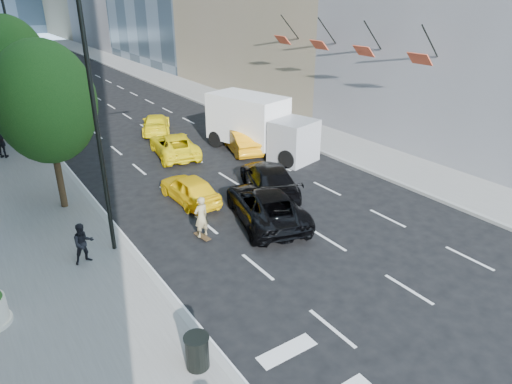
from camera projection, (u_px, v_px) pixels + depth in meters
ground at (310, 247)px, 18.02m from camera, size 160.00×160.00×0.00m
sidewalk_right at (194, 90)px, 45.85m from camera, size 4.00×120.00×0.15m
lamp_near at (99, 103)px, 15.48m from camera, size 2.13×0.22×10.00m
lamp_far at (16, 50)px, 29.13m from camera, size 2.13×0.22×10.00m
tree_near at (45, 103)px, 19.17m from camera, size 4.20×4.20×7.46m
tree_mid at (9, 65)px, 26.61m from camera, size 4.50×4.50×7.99m
facade_flags at (342, 45)px, 28.52m from camera, size 1.85×13.30×2.05m
skateboarder at (201, 220)px, 18.31m from camera, size 0.69×0.51×1.74m
black_sedan_lincoln at (266, 204)px, 19.84m from camera, size 4.02×6.02×1.54m
black_sedan_mercedes at (269, 179)px, 22.46m from camera, size 4.15×5.90×1.59m
taxi_a at (190, 189)px, 21.67m from camera, size 1.70×3.99×1.35m
taxi_b at (242, 140)px, 28.50m from camera, size 2.74×4.70×1.46m
taxi_c at (174, 145)px, 27.69m from camera, size 3.14×5.26×1.37m
taxi_d at (156, 124)px, 32.27m from camera, size 3.49×4.86×1.31m
city_bus at (41, 98)px, 34.46m from camera, size 4.10×13.49×3.70m
box_truck at (259, 125)px, 28.01m from camera, size 4.35×7.55×3.41m
pedestrian_a at (83, 243)px, 16.47m from camera, size 0.79×0.64×1.57m
pedestrian_b at (1, 143)px, 26.87m from camera, size 1.13×0.96×1.82m
trash_can at (197, 352)px, 11.95m from camera, size 0.62×0.62×0.94m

